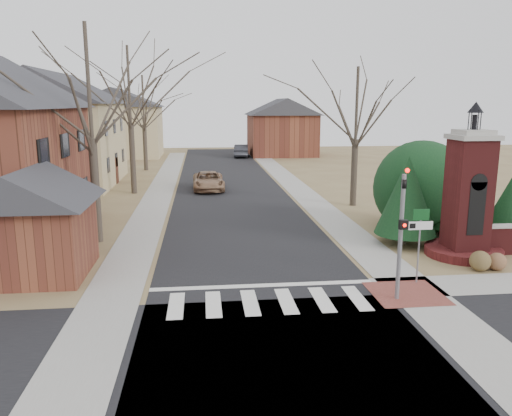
{
  "coord_description": "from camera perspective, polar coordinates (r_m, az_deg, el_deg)",
  "views": [
    {
      "loc": [
        -2.08,
        -14.46,
        6.4
      ],
      "look_at": [
        0.16,
        6.0,
        2.07
      ],
      "focal_mm": 35.0,
      "sensor_mm": 36.0,
      "label": 1
    }
  ],
  "objects": [
    {
      "name": "main_street",
      "position": [
        37.07,
        -2.94,
        1.92
      ],
      "size": [
        8.0,
        70.0,
        0.01
      ],
      "primitive_type": "cube",
      "color": "black",
      "rests_on": "ground"
    },
    {
      "name": "evergreen_mid",
      "position": [
        26.19,
        22.56,
        2.61
      ],
      "size": [
        3.4,
        3.4,
        4.7
      ],
      "color": "#473D33",
      "rests_on": "ground"
    },
    {
      "name": "sidewalk_right_main",
      "position": [
        37.72,
        4.98,
        2.07
      ],
      "size": [
        2.0,
        60.0,
        0.02
      ],
      "primitive_type": "cube",
      "color": "gray",
      "rests_on": "ground"
    },
    {
      "name": "crosswalk_zone",
      "position": [
        16.67,
        1.42,
        -10.67
      ],
      "size": [
        8.0,
        2.2,
        0.02
      ],
      "primitive_type": "cube",
      "color": "silver",
      "rests_on": "ground"
    },
    {
      "name": "evergreen_mass",
      "position": [
        26.69,
        18.37,
        2.65
      ],
      "size": [
        4.8,
        4.8,
        4.8
      ],
      "primitive_type": "sphere",
      "color": "black",
      "rests_on": "ground"
    },
    {
      "name": "evergreen_near",
      "position": [
        23.73,
        16.88,
        1.4
      ],
      "size": [
        2.8,
        2.8,
        4.1
      ],
      "color": "#473D33",
      "rests_on": "ground"
    },
    {
      "name": "bare_tree_2",
      "position": [
        49.76,
        -12.8,
        12.3
      ],
      "size": [
        7.35,
        7.35,
        10.19
      ],
      "color": "#473D33",
      "rests_on": "ground"
    },
    {
      "name": "bare_tree_0",
      "position": [
        24.0,
        -18.67,
        14.36
      ],
      "size": [
        8.05,
        8.05,
        11.15
      ],
      "color": "#473D33",
      "rests_on": "ground"
    },
    {
      "name": "brick_gate_monument",
      "position": [
        22.78,
        22.99,
        0.2
      ],
      "size": [
        3.2,
        3.2,
        6.47
      ],
      "color": "#561919",
      "rests_on": "ground"
    },
    {
      "name": "house_stucco_left",
      "position": [
        43.04,
        -21.9,
        8.62
      ],
      "size": [
        9.8,
        12.8,
        9.28
      ],
      "color": "tan",
      "rests_on": "ground"
    },
    {
      "name": "house_distant_right",
      "position": [
        63.32,
        2.95,
        9.36
      ],
      "size": [
        8.8,
        8.8,
        7.3
      ],
      "color": "brown",
      "rests_on": "ground"
    },
    {
      "name": "distant_car",
      "position": [
        60.97,
        -1.69,
        6.56
      ],
      "size": [
        2.11,
        4.82,
        1.54
      ],
      "primitive_type": "imported",
      "rotation": [
        0.0,
        0.0,
        3.04
      ],
      "color": "#35363D",
      "rests_on": "ground"
    },
    {
      "name": "curb_apron",
      "position": [
        18.08,
        16.79,
        -9.35
      ],
      "size": [
        2.4,
        2.4,
        0.02
      ],
      "primitive_type": "cube",
      "color": "brown",
      "rests_on": "ground"
    },
    {
      "name": "bare_tree_3",
      "position": [
        31.93,
        11.47,
        12.16
      ],
      "size": [
        7.0,
        7.0,
        9.7
      ],
      "color": "#473D33",
      "rests_on": "ground"
    },
    {
      "name": "house_distant_left",
      "position": [
        63.27,
        -15.49,
        9.5
      ],
      "size": [
        10.8,
        8.8,
        8.53
      ],
      "color": "tan",
      "rests_on": "ground"
    },
    {
      "name": "traffic_signal_pole",
      "position": [
        16.76,
        16.3,
        -1.76
      ],
      "size": [
        0.28,
        0.41,
        4.5
      ],
      "color": "slate",
      "rests_on": "ground"
    },
    {
      "name": "cross_street",
      "position": [
        13.28,
        3.69,
        -16.93
      ],
      "size": [
        120.0,
        8.0,
        0.01
      ],
      "primitive_type": "cube",
      "color": "black",
      "rests_on": "ground"
    },
    {
      "name": "pickup_truck",
      "position": [
        37.71,
        -5.45,
        3.1
      ],
      "size": [
        2.35,
        4.95,
        1.37
      ],
      "primitive_type": "imported",
      "rotation": [
        0.0,
        0.0,
        0.02
      ],
      "color": "#957051",
      "rests_on": "ground"
    },
    {
      "name": "bare_tree_1",
      "position": [
        36.82,
        -14.36,
        14.05
      ],
      "size": [
        8.4,
        8.4,
        11.64
      ],
      "color": "#473D33",
      "rests_on": "ground"
    },
    {
      "name": "garage_left",
      "position": [
        20.44,
        -24.46,
        -0.96
      ],
      "size": [
        4.8,
        4.8,
        4.29
      ],
      "color": "brown",
      "rests_on": "ground"
    },
    {
      "name": "sidewalk_left",
      "position": [
        37.14,
        -10.98,
        1.74
      ],
      "size": [
        2.0,
        60.0,
        0.02
      ],
      "primitive_type": "cube",
      "color": "gray",
      "rests_on": "ground"
    },
    {
      "name": "dry_shrub_left",
      "position": [
        21.32,
        24.24,
        -5.54
      ],
      "size": [
        0.81,
        0.81,
        0.81
      ],
      "primitive_type": "sphere",
      "color": "brown",
      "rests_on": "ground"
    },
    {
      "name": "sign_post",
      "position": [
        18.68,
        18.22,
        -2.52
      ],
      "size": [
        0.9,
        0.07,
        2.75
      ],
      "color": "slate",
      "rests_on": "ground"
    },
    {
      "name": "ground",
      "position": [
        15.94,
        1.81,
        -11.8
      ],
      "size": [
        120.0,
        120.0,
        0.0
      ],
      "primitive_type": "plane",
      "color": "brown",
      "rests_on": "ground"
    },
    {
      "name": "dry_shrub_right",
      "position": [
        21.7,
        25.84,
        -5.54
      ],
      "size": [
        0.7,
        0.7,
        0.7
      ],
      "primitive_type": "sphere",
      "color": "brown",
      "rests_on": "ground"
    },
    {
      "name": "stop_bar",
      "position": [
        18.05,
        0.78,
        -8.86
      ],
      "size": [
        8.0,
        0.35,
        0.02
      ],
      "primitive_type": "cube",
      "color": "silver",
      "rests_on": "ground"
    }
  ]
}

